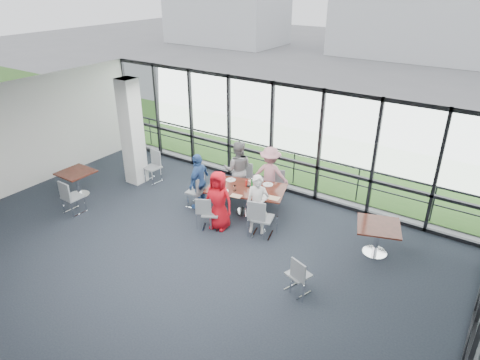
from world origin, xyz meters
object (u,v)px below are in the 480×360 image
Objects in this scene: main_table at (246,192)px; chair_spare_la at (73,197)px; chair_main_fr at (272,186)px; chair_spare_lb at (152,167)px; chair_main_nl at (210,213)px; chair_main_nr at (263,218)px; side_table_right at (378,229)px; side_table_left at (76,175)px; chair_main_fl at (241,179)px; diner_end at (199,181)px; chair_main_end at (196,191)px; diner_far_left at (238,169)px; chair_spare_r at (299,274)px; structural_column at (132,132)px; diner_near_right at (257,205)px; diner_far_right at (270,174)px; diner_near_left at (218,201)px.

chair_spare_la reaches higher than main_table.
chair_spare_lb is (-3.62, -1.05, 0.05)m from chair_main_fr.
chair_spare_la reaches higher than chair_main_nl.
chair_main_nr is 5.13m from chair_spare_la.
side_table_right is 1.41× the size of chair_main_fr.
side_table_left is at bearing 0.66° from chair_main_fr.
chair_main_fr is at bearing 175.29° from chair_main_fl.
diner_end is at bearing 113.99° from chair_main_nl.
chair_main_end is (3.23, 1.41, -0.18)m from side_table_left.
chair_main_nr is (1.67, -1.37, -0.35)m from diner_far_left.
chair_main_end is at bearing 14.04° from chair_main_fr.
diner_end is 1.83× the size of chair_main_fl.
chair_main_fr is 5.41m from chair_spare_la.
chair_spare_r is (2.43, -3.12, 0.00)m from chair_main_fr.
main_table is at bearing 116.01° from chair_main_fl.
structural_column is at bearing 137.34° from chair_main_nl.
diner_near_right is at bearing 74.67° from diner_end.
diner_near_right is at bearing 77.58° from chair_main_fr.
main_table is 1.35× the size of diner_far_left.
chair_spare_la is 1.01× the size of chair_spare_lb.
side_table_right is at bearing 147.94° from diner_far_right.
chair_main_end is at bearing 151.29° from diner_near_right.
side_table_right is at bearing -8.65° from diner_near_right.
side_table_left is 0.75× the size of side_table_right.
main_table is at bearing 35.53° from chair_spare_la.
structural_column is at bearing -103.81° from diner_end.
side_table_left is at bearing -177.46° from diner_near_left.
diner_near_left is at bearing 62.82° from diner_far_right.
diner_far_right is at bearing 16.87° from structural_column.
diner_far_left reaches higher than diner_end.
diner_end is at bearing 36.72° from diner_far_left.
side_table_right is at bearing 13.81° from side_table_left.
diner_far_left is 1.23m from diner_end.
chair_main_nr is at bearing -54.38° from main_table.
chair_main_fl is at bearing 121.12° from chair_main_nr.
diner_near_left is at bearing 79.43° from diner_far_left.
chair_main_fr reaches higher than side_table_left.
diner_far_left is 4.34m from chair_spare_r.
chair_spare_la is (0.74, -0.70, -0.16)m from side_table_left.
diner_near_left reaches higher than side_table_left.
diner_far_right is (0.33, 1.96, 0.03)m from diner_near_left.
structural_column is at bearing 151.32° from diner_near_right.
diner_near_left is 1.18m from chair_main_nr.
chair_main_fr is 0.90× the size of chair_spare_lb.
chair_spare_la is (-7.32, -2.68, -0.17)m from side_table_right.
side_table_right is at bearing -172.61° from chair_spare_lb.
diner_far_left is 1.94× the size of chair_main_fl.
side_table_right is 1.41× the size of chair_main_nl.
side_table_right is 0.75× the size of diner_end.
diner_end is 1.20m from chair_main_nl.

